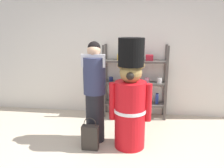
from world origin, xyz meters
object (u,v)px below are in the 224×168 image
(merchandise_shelf, at_px, (135,82))
(teddy_bear_guard, at_px, (130,100))
(person_shopper, at_px, (95,92))
(shopping_bag, at_px, (90,137))

(merchandise_shelf, height_order, teddy_bear_guard, teddy_bear_guard)
(person_shopper, height_order, shopping_bag, person_shopper)
(merchandise_shelf, bearing_deg, shopping_bag, -112.74)
(teddy_bear_guard, relative_size, person_shopper, 1.04)
(person_shopper, relative_size, shopping_bag, 3.15)
(person_shopper, distance_m, shopping_bag, 0.72)
(teddy_bear_guard, xyz_separation_m, shopping_bag, (-0.60, -0.18, -0.58))
(merchandise_shelf, bearing_deg, teddy_bear_guard, -90.93)
(teddy_bear_guard, bearing_deg, merchandise_shelf, 89.07)
(person_shopper, xyz_separation_m, shopping_bag, (-0.02, -0.30, -0.65))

